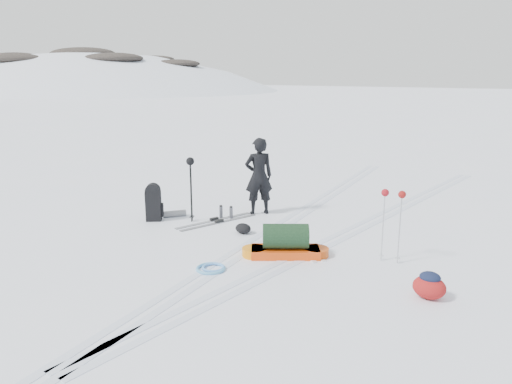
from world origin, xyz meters
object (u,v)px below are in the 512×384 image
at_px(skier, 259,176).
at_px(pulk_sled, 285,244).
at_px(ski_poles_black, 190,169).
at_px(expedition_rucksack, 156,203).

height_order(skier, pulk_sled, skier).
bearing_deg(skier, ski_poles_black, 9.91).
xyz_separation_m(pulk_sled, ski_poles_black, (-2.77, 0.81, 0.95)).
bearing_deg(pulk_sled, ski_poles_black, 132.79).
bearing_deg(ski_poles_black, pulk_sled, -8.43).
bearing_deg(pulk_sled, expedition_rucksack, 141.26).
distance_m(skier, pulk_sled, 2.89).
height_order(expedition_rucksack, ski_poles_black, ski_poles_black).
distance_m(skier, ski_poles_black, 1.64).
bearing_deg(expedition_rucksack, skier, 9.58).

